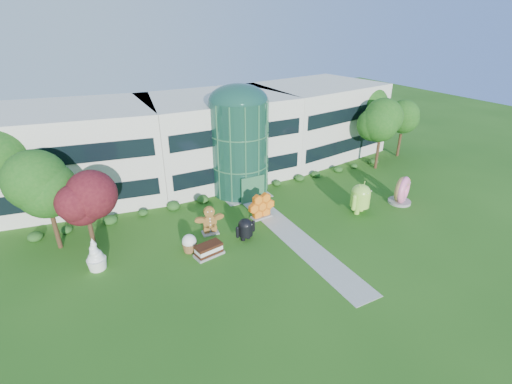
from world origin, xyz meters
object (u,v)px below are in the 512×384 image
android_black (246,228)px  donut (401,190)px  android_green (361,196)px  gingerbread (210,220)px

android_black → donut: size_ratio=0.79×
android_black → donut: 17.07m
android_green → android_black: bearing=155.6°
android_green → android_black: 12.01m
android_green → gingerbread: android_green is taller
gingerbread → android_black: bearing=-38.9°
android_green → donut: bearing=-25.6°
donut → gingerbread: bearing=143.7°
android_black → gingerbread: size_ratio=0.80×
android_black → donut: (17.02, -1.27, 0.31)m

